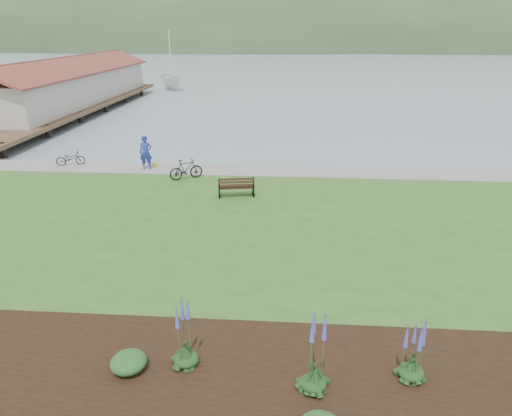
{
  "coord_description": "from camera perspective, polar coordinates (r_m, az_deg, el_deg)",
  "views": [
    {
      "loc": [
        2.45,
        -18.31,
        8.11
      ],
      "look_at": [
        1.2,
        -1.19,
        1.3
      ],
      "focal_mm": 32.0,
      "sensor_mm": 36.0,
      "label": 1
    }
  ],
  "objects": [
    {
      "name": "ground",
      "position": [
        20.17,
        -3.15,
        -2.1
      ],
      "size": [
        600.0,
        600.0,
        0.0
      ],
      "primitive_type": "plane",
      "color": "gray",
      "rests_on": "ground"
    },
    {
      "name": "lawn",
      "position": [
        18.29,
        -3.94,
        -4.04
      ],
      "size": [
        34.0,
        20.0,
        0.4
      ],
      "primitive_type": "cube",
      "color": "#2E5B20",
      "rests_on": "ground"
    },
    {
      "name": "shoreline_path",
      "position": [
        26.47,
        -1.32,
        4.73
      ],
      "size": [
        34.0,
        2.2,
        0.03
      ],
      "primitive_type": "cube",
      "color": "gray",
      "rests_on": "lawn"
    },
    {
      "name": "garden_bed",
      "position": [
        11.48,
        6.25,
        -20.57
      ],
      "size": [
        24.0,
        4.4,
        0.04
      ],
      "primitive_type": "cube",
      "color": "black",
      "rests_on": "lawn"
    },
    {
      "name": "far_hillside",
      "position": [
        189.3,
        10.03,
        18.88
      ],
      "size": [
        580.0,
        80.0,
        38.0
      ],
      "primitive_type": null,
      "color": "#304D2B",
      "rests_on": "ground"
    },
    {
      "name": "pier_pavilion",
      "position": [
        51.32,
        -22.49,
        13.95
      ],
      "size": [
        8.0,
        36.0,
        5.4
      ],
      "color": "#4C3826",
      "rests_on": "ground"
    },
    {
      "name": "park_bench",
      "position": [
        22.14,
        -2.49,
        2.7
      ],
      "size": [
        1.81,
        0.99,
        1.07
      ],
      "rotation": [
        0.0,
        0.0,
        0.18
      ],
      "color": "black",
      "rests_on": "lawn"
    },
    {
      "name": "person",
      "position": [
        27.18,
        -13.64,
        7.08
      ],
      "size": [
        0.93,
        0.72,
        2.32
      ],
      "primitive_type": "imported",
      "rotation": [
        0.0,
        0.0,
        0.18
      ],
      "color": "#22349F",
      "rests_on": "lawn"
    },
    {
      "name": "bicycle_a",
      "position": [
        29.53,
        -22.18,
        5.76
      ],
      "size": [
        1.07,
        1.75,
        0.87
      ],
      "primitive_type": "imported",
      "rotation": [
        0.0,
        0.0,
        1.89
      ],
      "color": "black",
      "rests_on": "lawn"
    },
    {
      "name": "bicycle_b",
      "position": [
        25.07,
        -8.74,
        4.8
      ],
      "size": [
        1.36,
        1.87,
        1.11
      ],
      "primitive_type": "imported",
      "rotation": [
        0.0,
        0.0,
        2.08
      ],
      "color": "black",
      "rests_on": "lawn"
    },
    {
      "name": "sailboat",
      "position": [
        66.87,
        -10.4,
        14.33
      ],
      "size": [
        13.26,
        13.3,
        24.88
      ],
      "primitive_type": "imported",
      "rotation": [
        0.0,
        0.0,
        0.62
      ],
      "color": "silver",
      "rests_on": "ground"
    },
    {
      "name": "pannier",
      "position": [
        27.74,
        -12.53,
        5.31
      ],
      "size": [
        0.2,
        0.3,
        0.3
      ],
      "primitive_type": "cube",
      "rotation": [
        0.0,
        0.0,
        0.09
      ],
      "color": "#C0C717",
      "rests_on": "lawn"
    },
    {
      "name": "echium_0",
      "position": [
        10.69,
        7.34,
        -18.03
      ],
      "size": [
        0.62,
        0.62,
        2.28
      ],
      "color": "#153B16",
      "rests_on": "garden_bed"
    },
    {
      "name": "echium_1",
      "position": [
        11.58,
        19.13,
        -16.84
      ],
      "size": [
        0.62,
        0.62,
        1.74
      ],
      "color": "#153B16",
      "rests_on": "garden_bed"
    },
    {
      "name": "echium_4",
      "position": [
        11.38,
        -8.93,
        -15.39
      ],
      "size": [
        0.62,
        0.62,
        2.27
      ],
      "color": "#153B16",
      "rests_on": "garden_bed"
    },
    {
      "name": "shrub_0",
      "position": [
        11.91,
        -15.66,
        -18.06
      ],
      "size": [
        0.87,
        0.87,
        0.44
      ],
      "primitive_type": "ellipsoid",
      "color": "#1E4C21",
      "rests_on": "garden_bed"
    }
  ]
}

